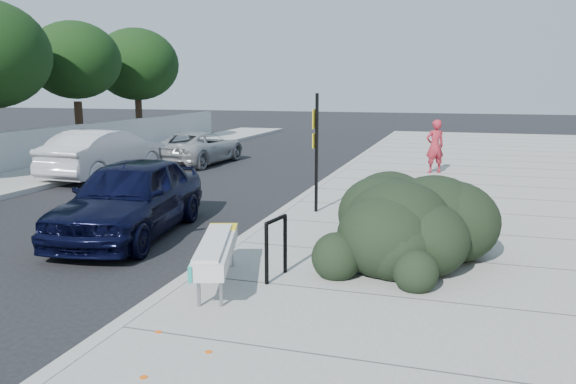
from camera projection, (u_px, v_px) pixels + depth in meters
name	position (u px, v px, depth m)	size (l,w,h in m)	color
ground	(190.00, 284.00, 8.85)	(120.00, 120.00, 0.00)	black
sidewalk_near	(535.00, 229.00, 11.93)	(11.20, 50.00, 0.15)	gray
curb_near	(284.00, 212.00, 13.53)	(0.22, 50.00, 0.17)	#9E9E99
curb_far	(14.00, 194.00, 15.82)	(0.22, 50.00, 0.17)	#9E9E99
tree_far_e	(75.00, 61.00, 24.81)	(4.00, 4.00, 5.90)	#332114
tree_far_f	(136.00, 65.00, 29.51)	(4.40, 4.40, 6.07)	#332114
bench	(216.00, 250.00, 8.30)	(1.10, 2.28, 0.67)	gray
bike_rack	(276.00, 242.00, 8.57)	(0.17, 0.65, 0.96)	black
sign_post	(316.00, 146.00, 13.01)	(0.10, 0.32, 2.77)	black
hedge	(413.00, 204.00, 10.09)	(2.22, 4.45, 1.67)	black
sedan_navy	(130.00, 197.00, 11.61)	(1.91, 4.74, 1.61)	black
wagon_silver	(106.00, 154.00, 19.00)	(1.74, 5.00, 1.65)	#BABBC0
suv_silver	(199.00, 147.00, 22.51)	(2.16, 4.68, 1.30)	#9C9FA1
pedestrian	(435.00, 146.00, 19.10)	(0.66, 0.43, 1.81)	maroon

